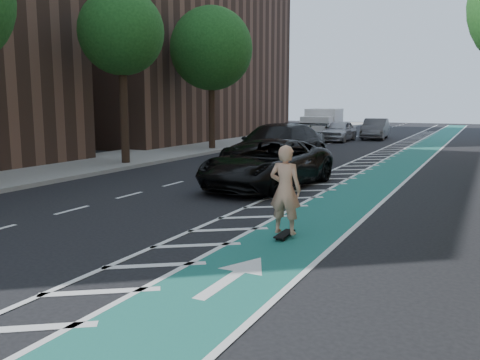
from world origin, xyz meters
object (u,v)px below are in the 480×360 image
Objects in this scene: barrel_a at (230,161)px; suv_near at (268,163)px; skateboarder at (285,190)px; suv_far at (277,147)px.

suv_near is at bearing -44.38° from barrel_a.
skateboarder reaches higher than suv_near.
suv_near is 0.88× the size of suv_far.
suv_far reaches higher than barrel_a.
barrel_a is (-2.91, 2.84, -0.37)m from suv_near.
suv_near is 6.27× the size of barrel_a.
skateboarder is at bearing -56.07° from barrel_a.
skateboarder reaches higher than barrel_a.
barrel_a is at bearing 141.35° from suv_near.
suv_near reaches higher than barrel_a.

